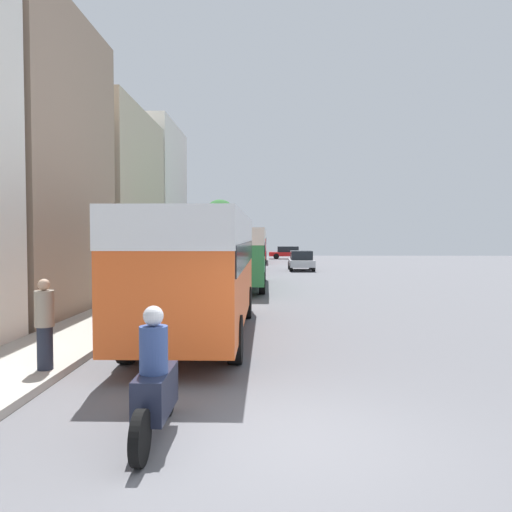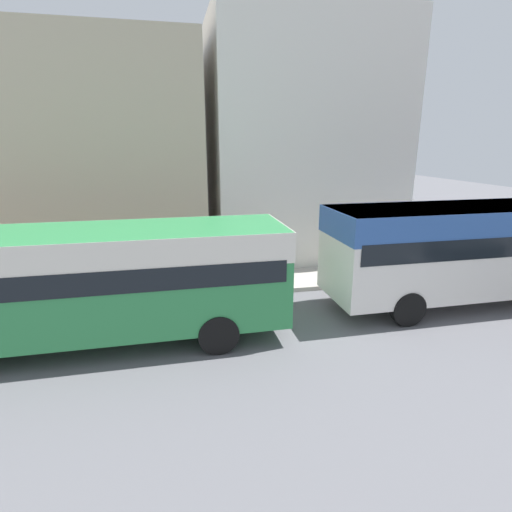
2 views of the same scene
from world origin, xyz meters
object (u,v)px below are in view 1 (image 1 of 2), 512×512
at_px(bus_rear, 254,241).
at_px(car_crossing, 301,260).
at_px(bus_lead, 200,258).
at_px(motorcycle_behind_lead, 155,386).
at_px(bus_third_in_line, 243,244).
at_px(car_far_curb, 288,252).
at_px(pedestrian_walking_away, 45,323).
at_px(pedestrian_near_curb, 184,261).
at_px(bus_following, 239,249).

distance_m(bus_rear, car_crossing, 12.37).
relative_size(bus_lead, motorcycle_behind_lead, 4.10).
xyz_separation_m(bus_third_in_line, bus_rear, (0.43, 12.83, 0.02)).
distance_m(bus_rear, car_far_curb, 8.31).
height_order(motorcycle_behind_lead, pedestrian_walking_away, pedestrian_walking_away).
distance_m(car_far_curb, pedestrian_near_curb, 27.29).
height_order(bus_lead, car_far_curb, bus_lead).
xyz_separation_m(bus_lead, pedestrian_walking_away, (-2.33, -3.91, -1.03)).
distance_m(bus_rear, pedestrian_near_curb, 19.32).
bearing_deg(pedestrian_near_curb, bus_third_in_line, 61.23).
relative_size(bus_following, pedestrian_walking_away, 5.85).
relative_size(car_crossing, pedestrian_near_curb, 2.18).
distance_m(bus_following, car_crossing, 13.18).
distance_m(bus_lead, bus_third_in_line, 23.66).
relative_size(bus_following, bus_rear, 1.02).
bearing_deg(pedestrian_walking_away, bus_third_in_line, 85.20).
distance_m(bus_lead, bus_following, 12.33).
relative_size(bus_third_in_line, car_far_curb, 2.20).
bearing_deg(bus_lead, motorcycle_behind_lead, -87.25).
distance_m(motorcycle_behind_lead, car_far_curb, 50.57).
bearing_deg(car_far_curb, motorcycle_behind_lead, 175.69).
distance_m(motorcycle_behind_lead, pedestrian_near_curb, 24.47).
height_order(pedestrian_near_curb, pedestrian_walking_away, pedestrian_near_curb).
distance_m(bus_lead, motorcycle_behind_lead, 6.76).
relative_size(bus_lead, bus_third_in_line, 0.97).
xyz_separation_m(bus_following, car_far_curb, (3.78, 31.48, -1.19)).
bearing_deg(bus_following, motorcycle_behind_lead, -90.08).
bearing_deg(pedestrian_near_curb, car_crossing, 43.31).
bearing_deg(bus_third_in_line, car_crossing, 14.99).
bearing_deg(pedestrian_near_curb, bus_rear, 78.72).
bearing_deg(bus_following, bus_third_in_line, 91.83).
bearing_deg(car_crossing, bus_rear, -71.39).
bearing_deg(motorcycle_behind_lead, bus_lead, 92.75).
height_order(motorcycle_behind_lead, car_crossing, motorcycle_behind_lead).
xyz_separation_m(bus_third_in_line, motorcycle_behind_lead, (0.33, -30.28, -1.35)).
bearing_deg(bus_following, bus_lead, -91.61).
xyz_separation_m(bus_rear, car_far_curb, (3.71, 7.31, -1.32)).
height_order(bus_third_in_line, pedestrian_near_curb, bus_third_in_line).
height_order(bus_third_in_line, car_far_curb, bus_third_in_line).
relative_size(bus_lead, bus_following, 0.94).
bearing_deg(bus_third_in_line, pedestrian_near_curb, -118.77).
bearing_deg(car_far_curb, bus_rear, 153.11).
height_order(bus_following, bus_third_in_line, bus_third_in_line).
bearing_deg(car_far_curb, bus_following, 173.16).
height_order(bus_lead, motorcycle_behind_lead, bus_lead).
bearing_deg(bus_rear, bus_third_in_line, -91.91).
bearing_deg(bus_rear, car_far_curb, 63.11).
xyz_separation_m(bus_lead, pedestrian_near_curb, (-3.36, 17.57, -0.95)).
distance_m(bus_lead, car_crossing, 25.24).
distance_m(bus_following, car_far_curb, 31.73).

